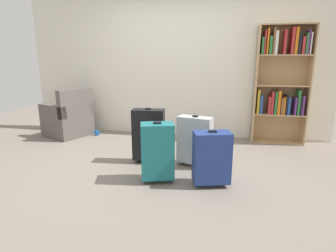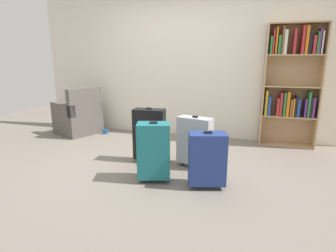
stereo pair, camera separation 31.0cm
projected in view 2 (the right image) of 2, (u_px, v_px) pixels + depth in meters
The scene contains 9 objects.
ground_plane at pixel (150, 166), 3.67m from camera, with size 9.83×9.83×0.00m, color slate.
back_wall at pixel (182, 66), 4.98m from camera, with size 5.62×0.10×2.60m, color silver.
bookshelf at pixel (292, 81), 4.33m from camera, with size 0.86×0.29×1.96m.
armchair at pixel (79, 117), 5.24m from camera, with size 0.92×0.92×0.90m.
mug at pixel (105, 131), 5.26m from camera, with size 0.12×0.08×0.10m.
suitcase_teal at pixel (154, 151), 3.15m from camera, with size 0.43×0.35×0.72m.
suitcase_navy_blue at pixel (207, 158), 3.00m from camera, with size 0.46×0.35×0.65m.
suitcase_silver at pixel (195, 141), 3.57m from camera, with size 0.48×0.30×0.70m.
suitcase_black at pixel (149, 134), 3.75m from camera, with size 0.44×0.23×0.78m.
Camera 2 is at (1.21, -3.22, 1.41)m, focal length 28.82 mm.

